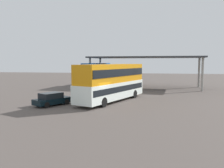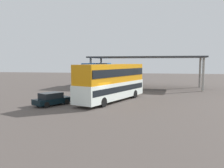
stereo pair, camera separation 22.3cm
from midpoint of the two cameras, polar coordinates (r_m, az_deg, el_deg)
ground_plane at (r=24.10m, az=-3.24°, el=-5.46°), size 140.00×140.00×0.00m
double_decker_main at (r=26.94m, az=0.25°, el=0.72°), size 6.61×11.50×4.27m
parked_hatchback at (r=25.31m, az=-14.16°, el=-3.55°), size 3.43×4.23×1.35m
double_decker_near_canopy at (r=44.25m, az=-3.34°, el=2.57°), size 3.43×10.47×4.29m
double_decker_mid_row at (r=44.03m, az=1.70°, el=2.39°), size 2.49×10.10×4.03m
depot_canopy at (r=41.70m, az=8.40°, el=6.19°), size 20.31×8.94×5.47m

